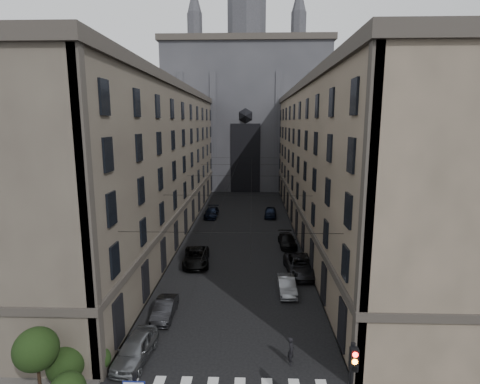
# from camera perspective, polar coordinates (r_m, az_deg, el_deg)

# --- Properties ---
(sidewalk_left) EXTENTS (7.00, 80.00, 0.15)m
(sidewalk_left) POSITION_cam_1_polar(r_m,az_deg,el_deg) (51.66, -11.54, -5.55)
(sidewalk_left) COLOR #383533
(sidewalk_left) RESTS_ON ground
(sidewalk_right) EXTENTS (7.00, 80.00, 0.15)m
(sidewalk_right) POSITION_cam_1_polar(r_m,az_deg,el_deg) (51.11, 12.15, -5.75)
(sidewalk_right) COLOR #383533
(sidewalk_right) RESTS_ON ground
(building_left) EXTENTS (13.60, 60.60, 18.85)m
(building_left) POSITION_cam_1_polar(r_m,az_deg,el_deg) (50.70, -15.18, 4.68)
(building_left) COLOR #473E36
(building_left) RESTS_ON ground
(building_right) EXTENTS (13.60, 60.60, 18.85)m
(building_right) POSITION_cam_1_polar(r_m,az_deg,el_deg) (49.98, 15.89, 4.56)
(building_right) COLOR brown
(building_right) RESTS_ON ground
(gothic_tower) EXTENTS (35.00, 23.00, 58.00)m
(gothic_tower) POSITION_cam_1_polar(r_m,az_deg,el_deg) (87.29, 0.98, 12.91)
(gothic_tower) COLOR #2D2D33
(gothic_tower) RESTS_ON ground
(shrub_cluster) EXTENTS (3.90, 4.40, 3.90)m
(shrub_cluster) POSITION_cam_1_polar(r_m,az_deg,el_deg) (23.52, -25.94, -22.46)
(shrub_cluster) COLOR black
(shrub_cluster) RESTS_ON sidewalk_left
(tram_wires) EXTENTS (14.00, 60.00, 0.43)m
(tram_wires) POSITION_cam_1_polar(r_m,az_deg,el_deg) (48.41, 0.23, 2.28)
(tram_wires) COLOR black
(tram_wires) RESTS_ON ground
(car_left_near) EXTENTS (2.14, 4.57, 1.51)m
(car_left_near) POSITION_cam_1_polar(r_m,az_deg,el_deg) (25.30, -15.67, -22.01)
(car_left_near) COLOR slate
(car_left_near) RESTS_ON ground
(car_left_midnear) EXTENTS (1.41, 3.98, 1.31)m
(car_left_midnear) POSITION_cam_1_polar(r_m,az_deg,el_deg) (29.48, -11.39, -17.06)
(car_left_midnear) COLOR black
(car_left_midnear) RESTS_ON ground
(car_left_midfar) EXTENTS (3.08, 5.75, 1.54)m
(car_left_midfar) POSITION_cam_1_polar(r_m,az_deg,el_deg) (38.81, -6.68, -9.79)
(car_left_midfar) COLOR black
(car_left_midfar) RESTS_ON ground
(car_left_far) EXTENTS (2.08, 4.94, 1.42)m
(car_left_far) POSITION_cam_1_polar(r_m,az_deg,el_deg) (57.19, -4.34, -3.13)
(car_left_far) COLOR black
(car_left_far) RESTS_ON ground
(car_right_near) EXTENTS (1.54, 4.08, 1.33)m
(car_right_near) POSITION_cam_1_polar(r_m,az_deg,el_deg) (32.81, 7.09, -13.93)
(car_right_near) COLOR gray
(car_right_near) RESTS_ON ground
(car_right_midnear) EXTENTS (3.00, 5.99, 1.63)m
(car_right_midnear) POSITION_cam_1_polar(r_m,az_deg,el_deg) (36.71, 9.20, -11.00)
(car_right_midnear) COLOR black
(car_right_midnear) RESTS_ON ground
(car_right_midfar) EXTENTS (2.08, 4.73, 1.35)m
(car_right_midfar) POSITION_cam_1_polar(r_m,az_deg,el_deg) (44.30, 7.21, -7.33)
(car_right_midfar) COLOR black
(car_right_midfar) RESTS_ON ground
(car_right_far) EXTENTS (2.08, 4.53, 1.50)m
(car_right_far) POSITION_cam_1_polar(r_m,az_deg,el_deg) (57.21, 4.66, -3.09)
(car_right_far) COLOR black
(car_right_far) RESTS_ON ground
(pedestrian) EXTENTS (0.51, 0.68, 1.68)m
(pedestrian) POSITION_cam_1_polar(r_m,az_deg,el_deg) (24.39, 7.79, -22.82)
(pedestrian) COLOR black
(pedestrian) RESTS_ON ground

